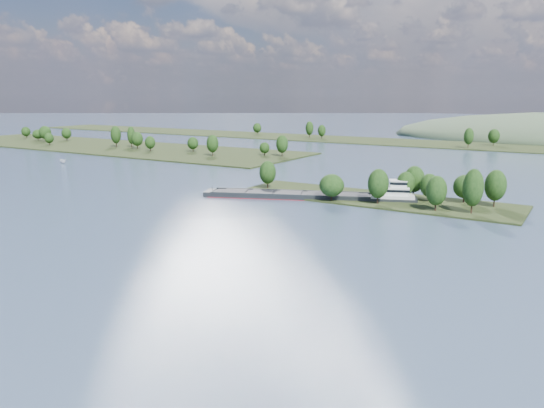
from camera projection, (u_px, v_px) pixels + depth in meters
The scene contains 6 objects.
ground at pixel (291, 238), 138.91m from camera, with size 1800.00×1800.00×0.00m, color #3C5069.
tree_island at pixel (392, 191), 184.05m from camera, with size 100.00×31.72×15.27m.
left_bank at pixel (107, 146), 372.40m from camera, with size 300.00×80.00×16.00m.
back_shoreline at pixel (500, 147), 368.02m from camera, with size 900.00×60.00×14.84m.
cargo_barge at pixel (323, 195), 189.95m from camera, with size 74.10×36.33×10.30m.
motorboat at pixel (63, 161), 285.97m from camera, with size 2.24×5.95×2.30m, color silver.
Camera 1 is at (65.88, 3.08, 37.27)m, focal length 35.00 mm.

